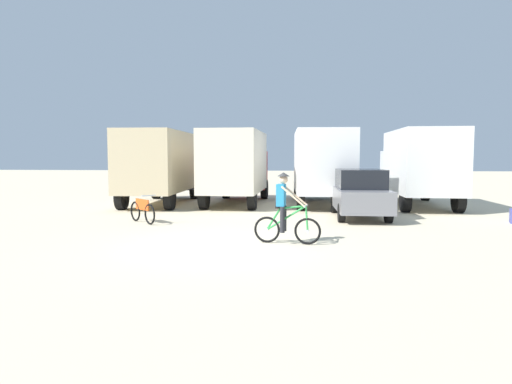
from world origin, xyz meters
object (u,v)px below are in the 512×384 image
object	(u,v)px
box_truck_white_box	(419,164)
bicycle_spare	(142,211)
box_truck_cream_rv	(237,164)
sedan_parked	(360,193)
cyclist_orange_shirt	(285,211)
box_truck_tan_camper	(160,164)
box_truck_avon_van	(321,164)

from	to	relation	value
box_truck_white_box	bicycle_spare	xyz separation A→B (m)	(-10.51, -6.10, -1.48)
box_truck_white_box	box_truck_cream_rv	bearing A→B (deg)	179.07
box_truck_white_box	sedan_parked	world-z (taller)	box_truck_white_box
cyclist_orange_shirt	bicycle_spare	xyz separation A→B (m)	(-4.87, 3.14, -0.45)
box_truck_tan_camper	box_truck_cream_rv	xyz separation A→B (m)	(3.52, 0.40, 0.00)
box_truck_tan_camper	box_truck_cream_rv	bearing A→B (deg)	6.42
sedan_parked	box_truck_avon_van	bearing A→B (deg)	105.53
box_truck_cream_rv	cyclist_orange_shirt	bearing A→B (deg)	-74.80
box_truck_tan_camper	box_truck_white_box	size ratio (longest dim) A/B	1.00
cyclist_orange_shirt	box_truck_tan_camper	bearing A→B (deg)	124.06
box_truck_tan_camper	cyclist_orange_shirt	bearing A→B (deg)	-55.94
box_truck_white_box	cyclist_orange_shirt	bearing A→B (deg)	-121.39
sedan_parked	cyclist_orange_shirt	xyz separation A→B (m)	(-2.55, -5.19, -0.04)
box_truck_tan_camper	sedan_parked	world-z (taller)	box_truck_tan_camper
box_truck_avon_van	cyclist_orange_shirt	bearing A→B (deg)	-98.23
box_truck_cream_rv	cyclist_orange_shirt	xyz separation A→B (m)	(2.55, -9.37, -1.03)
box_truck_white_box	cyclist_orange_shirt	xyz separation A→B (m)	(-5.64, -9.24, -1.03)
box_truck_cream_rv	box_truck_white_box	bearing A→B (deg)	-0.93
bicycle_spare	box_truck_white_box	bearing A→B (deg)	30.12
box_truck_tan_camper	sedan_parked	bearing A→B (deg)	-23.74
box_truck_tan_camper	bicycle_spare	size ratio (longest dim) A/B	5.29
box_truck_tan_camper	box_truck_avon_van	bearing A→B (deg)	3.58
box_truck_avon_van	sedan_parked	distance (m)	4.53
box_truck_avon_van	bicycle_spare	size ratio (longest dim) A/B	5.30
box_truck_avon_van	cyclist_orange_shirt	world-z (taller)	box_truck_avon_van
box_truck_tan_camper	box_truck_white_box	world-z (taller)	same
cyclist_orange_shirt	bicycle_spare	bearing A→B (deg)	147.14
box_truck_tan_camper	cyclist_orange_shirt	xyz separation A→B (m)	(6.07, -8.98, -1.03)
box_truck_white_box	bicycle_spare	bearing A→B (deg)	-149.88
cyclist_orange_shirt	bicycle_spare	size ratio (longest dim) A/B	1.41
cyclist_orange_shirt	box_truck_avon_van	bearing A→B (deg)	81.77
sedan_parked	cyclist_orange_shirt	bearing A→B (deg)	-116.16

